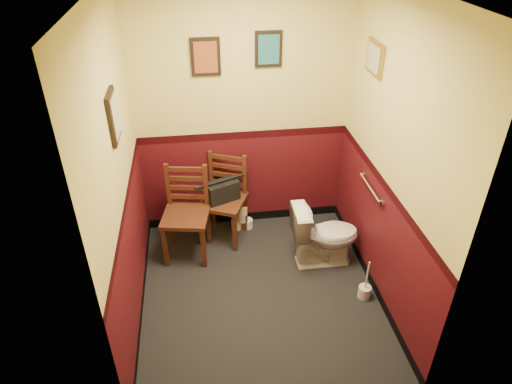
% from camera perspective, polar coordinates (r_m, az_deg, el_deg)
% --- Properties ---
extents(floor, '(2.20, 2.40, 0.00)m').
position_cam_1_polar(floor, '(4.50, 0.45, -12.52)').
color(floor, black).
rests_on(floor, ground).
extents(wall_back, '(2.20, 0.00, 2.70)m').
position_cam_1_polar(wall_back, '(4.73, -1.61, 9.76)').
color(wall_back, '#460D14').
rests_on(wall_back, ground).
extents(wall_front, '(2.20, 0.00, 2.70)m').
position_cam_1_polar(wall_front, '(2.71, 4.30, -10.21)').
color(wall_front, '#460D14').
rests_on(wall_front, ground).
extents(wall_left, '(0.00, 2.40, 2.70)m').
position_cam_1_polar(wall_left, '(3.69, -16.62, 1.23)').
color(wall_left, '#460D14').
rests_on(wall_left, ground).
extents(wall_right, '(0.00, 2.40, 2.70)m').
position_cam_1_polar(wall_right, '(3.96, 16.52, 3.51)').
color(wall_right, '#460D14').
rests_on(wall_right, ground).
extents(grab_bar, '(0.05, 0.56, 0.06)m').
position_cam_1_polar(grab_bar, '(4.34, 14.12, 0.50)').
color(grab_bar, silver).
rests_on(grab_bar, wall_right).
extents(framed_print_back_a, '(0.28, 0.04, 0.36)m').
position_cam_1_polar(framed_print_back_a, '(4.49, -6.33, 16.44)').
color(framed_print_back_a, black).
rests_on(framed_print_back_a, wall_back).
extents(framed_print_back_b, '(0.26, 0.04, 0.34)m').
position_cam_1_polar(framed_print_back_b, '(4.53, 1.58, 17.42)').
color(framed_print_back_b, black).
rests_on(framed_print_back_b, wall_back).
extents(framed_print_left, '(0.04, 0.30, 0.38)m').
position_cam_1_polar(framed_print_left, '(3.55, -17.38, 8.98)').
color(framed_print_left, black).
rests_on(framed_print_left, wall_left).
extents(framed_print_right, '(0.04, 0.34, 0.28)m').
position_cam_1_polar(framed_print_right, '(4.20, 14.63, 15.90)').
color(framed_print_right, olive).
rests_on(framed_print_right, wall_right).
extents(toilet, '(0.69, 0.39, 0.67)m').
position_cam_1_polar(toilet, '(4.68, 8.58, -5.35)').
color(toilet, white).
rests_on(toilet, floor).
extents(toilet_brush, '(0.12, 0.12, 0.43)m').
position_cam_1_polar(toilet_brush, '(4.54, 13.41, -11.95)').
color(toilet_brush, silver).
rests_on(toilet_brush, floor).
extents(chair_left, '(0.53, 0.53, 0.98)m').
position_cam_1_polar(chair_left, '(4.72, -8.69, -2.68)').
color(chair_left, '#4F2717').
rests_on(chair_left, floor).
extents(chair_right, '(0.59, 0.59, 0.95)m').
position_cam_1_polar(chair_right, '(4.92, -4.01, -0.87)').
color(chair_right, '#4F2717').
rests_on(chair_right, floor).
extents(handbag, '(0.38, 0.29, 0.25)m').
position_cam_1_polar(handbag, '(4.82, -4.23, 0.14)').
color(handbag, black).
rests_on(handbag, chair_right).
extents(tp_stack, '(0.25, 0.15, 0.32)m').
position_cam_1_polar(tp_stack, '(5.20, -1.77, -3.35)').
color(tp_stack, silver).
rests_on(tp_stack, floor).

